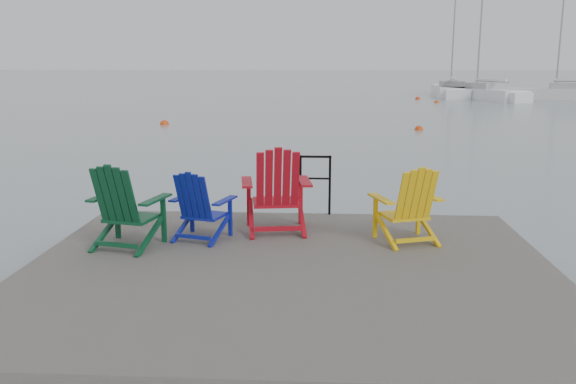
# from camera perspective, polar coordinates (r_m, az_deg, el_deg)

# --- Properties ---
(ground) EXTENTS (400.00, 400.00, 0.00)m
(ground) POSITION_cam_1_polar(r_m,az_deg,el_deg) (7.09, 0.12, -10.85)
(ground) COLOR gray
(ground) RESTS_ON ground
(dock) EXTENTS (6.00, 5.00, 1.40)m
(dock) POSITION_cam_1_polar(r_m,az_deg,el_deg) (6.96, 0.12, -8.21)
(dock) COLOR #2E2B29
(dock) RESTS_ON ground
(handrail) EXTENTS (0.48, 0.04, 0.90)m
(handrail) POSITION_cam_1_polar(r_m,az_deg,el_deg) (9.13, 2.56, 1.22)
(handrail) COLOR black
(handrail) RESTS_ON dock
(chair_green) EXTENTS (0.96, 0.91, 1.06)m
(chair_green) POSITION_cam_1_polar(r_m,az_deg,el_deg) (7.73, -15.02, -1.25)
(chair_green) COLOR #0B4023
(chair_green) RESTS_ON dock
(chair_blue) EXTENTS (0.85, 0.81, 0.91)m
(chair_blue) POSITION_cam_1_polar(r_m,az_deg,el_deg) (7.91, -8.25, -1.23)
(chair_blue) COLOR navy
(chair_blue) RESTS_ON dock
(chair_red) EXTENTS (1.02, 0.96, 1.16)m
(chair_red) POSITION_cam_1_polar(r_m,az_deg,el_deg) (8.16, -1.08, 0.23)
(chair_red) COLOR #A40C18
(chair_red) RESTS_ON dock
(chair_yellow) EXTENTS (0.94, 0.89, 0.99)m
(chair_yellow) POSITION_cam_1_polar(r_m,az_deg,el_deg) (7.84, 11.24, -1.15)
(chair_yellow) COLOR #E8B50C
(chair_yellow) RESTS_ON dock
(sailboat_near) EXTENTS (5.30, 8.60, 11.61)m
(sailboat_near) POSITION_cam_1_polar(r_m,az_deg,el_deg) (48.29, 17.53, 8.70)
(sailboat_near) COLOR white
(sailboat_near) RESTS_ON ground
(sailboat_mid) EXTENTS (3.57, 10.17, 13.55)m
(sailboat_mid) POSITION_cam_1_polar(r_m,az_deg,el_deg) (52.58, 15.01, 9.08)
(sailboat_mid) COLOR white
(sailboat_mid) RESTS_ON ground
(sailboat_far) EXTENTS (8.52, 4.25, 11.41)m
(sailboat_far) POSITION_cam_1_polar(r_m,az_deg,el_deg) (49.94, 24.24, 8.30)
(sailboat_far) COLOR silver
(sailboat_far) RESTS_ON ground
(buoy_a) EXTENTS (0.36, 0.36, 0.36)m
(buoy_a) POSITION_cam_1_polar(r_m,az_deg,el_deg) (25.86, 12.14, 5.71)
(buoy_a) COLOR #CB3F0B
(buoy_a) RESTS_ON ground
(buoy_b) EXTENTS (0.41, 0.41, 0.41)m
(buoy_b) POSITION_cam_1_polar(r_m,az_deg,el_deg) (28.00, -11.48, 6.21)
(buoy_b) COLOR #D8400C
(buoy_b) RESTS_ON ground
(buoy_c) EXTENTS (0.34, 0.34, 0.34)m
(buoy_c) POSITION_cam_1_polar(r_m,az_deg,el_deg) (43.51, 13.75, 8.13)
(buoy_c) COLOR #E0470D
(buoy_c) RESTS_ON ground
(buoy_d) EXTENTS (0.39, 0.39, 0.39)m
(buoy_d) POSITION_cam_1_polar(r_m,az_deg,el_deg) (47.13, 12.04, 8.49)
(buoy_d) COLOR red
(buoy_d) RESTS_ON ground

